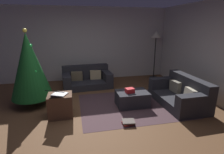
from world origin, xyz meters
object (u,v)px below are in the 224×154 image
object	(u,v)px
couch_left	(87,79)
couch_right	(181,94)
side_table	(61,105)
book_stack	(128,122)
tv_remote	(130,91)
corner_lamp	(156,38)
ottoman	(132,99)
gift_box	(130,90)
laptop	(58,93)
christmas_tree	(29,66)

from	to	relation	value
couch_left	couch_right	distance (m)	2.97
side_table	book_stack	size ratio (longest dim) A/B	1.85
tv_remote	corner_lamp	bearing A→B (deg)	47.84
couch_right	ottoman	world-z (taller)	couch_right
gift_box	tv_remote	xyz separation A→B (m)	(0.03, 0.07, -0.04)
couch_left	corner_lamp	world-z (taller)	corner_lamp
corner_lamp	book_stack	bearing A→B (deg)	-122.75
tv_remote	couch_left	bearing A→B (deg)	113.36
side_table	laptop	distance (m)	0.32
couch_right	corner_lamp	bearing A→B (deg)	-9.71
couch_right	christmas_tree	distance (m)	3.85
couch_right	corner_lamp	size ratio (longest dim) A/B	0.91
tv_remote	side_table	distance (m)	1.70
ottoman	corner_lamp	world-z (taller)	corner_lamp
tv_remote	christmas_tree	world-z (taller)	christmas_tree
couch_left	corner_lamp	size ratio (longest dim) A/B	0.91
tv_remote	ottoman	bearing A→B (deg)	-30.79
gift_box	laptop	world-z (taller)	laptop
laptop	couch_right	bearing A→B (deg)	1.53
side_table	ottoman	bearing A→B (deg)	6.43
couch_right	laptop	bearing A→B (deg)	90.84
gift_box	laptop	distance (m)	1.70
tv_remote	gift_box	bearing A→B (deg)	-118.10
laptop	corner_lamp	xyz separation A→B (m)	(3.40, 2.52, 0.94)
gift_box	couch_right	bearing A→B (deg)	-5.72
couch_left	side_table	bearing A→B (deg)	65.36
gift_box	side_table	xyz separation A→B (m)	(-1.65, -0.16, -0.16)
christmas_tree	side_table	bearing A→B (deg)	-47.68
corner_lamp	laptop	bearing A→B (deg)	-143.49
ottoman	book_stack	world-z (taller)	ottoman
christmas_tree	side_table	distance (m)	1.30
couch_right	side_table	distance (m)	2.99
corner_lamp	tv_remote	bearing A→B (deg)	-127.17
couch_right	laptop	xyz separation A→B (m)	(-3.01, -0.08, 0.30)
ottoman	side_table	xyz separation A→B (m)	(-1.73, -0.19, 0.07)
couch_left	book_stack	distance (m)	2.71
couch_left	ottoman	xyz separation A→B (m)	(0.99, -1.77, -0.08)
ottoman	corner_lamp	size ratio (longest dim) A/B	0.44
side_table	couch_left	bearing A→B (deg)	69.46
couch_right	book_stack	world-z (taller)	couch_right
tv_remote	christmas_tree	distance (m)	2.54
ottoman	side_table	distance (m)	1.74
ottoman	side_table	size ratio (longest dim) A/B	1.50
ottoman	corner_lamp	distance (m)	3.10
gift_box	book_stack	size ratio (longest dim) A/B	0.73
book_stack	corner_lamp	xyz separation A→B (m)	(2.01, 3.12, 1.47)
ottoman	tv_remote	xyz separation A→B (m)	(-0.05, 0.03, 0.19)
book_stack	gift_box	bearing A→B (deg)	70.83
ottoman	christmas_tree	bearing A→B (deg)	166.40
couch_right	gift_box	xyz separation A→B (m)	(-1.34, 0.13, 0.15)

